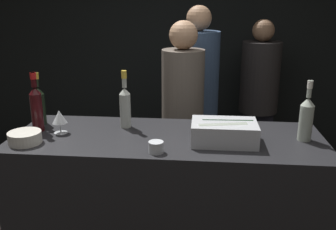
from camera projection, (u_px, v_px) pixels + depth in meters
The scene contains 13 objects.
wall_back_chalkboard at pixel (186, 40), 4.14m from camera, with size 6.40×0.06×2.80m.
bar_counter at pixel (167, 216), 2.35m from camera, with size 1.81×0.67×1.07m.
ice_bin_with_bottles at pixel (224, 131), 2.08m from camera, with size 0.36×0.24×0.13m.
bowl_white at pixel (25, 137), 2.08m from camera, with size 0.18×0.18×0.07m.
wine_glass at pixel (59, 117), 2.21m from camera, with size 0.09×0.09×0.14m.
candle_votive at pixel (156, 147), 1.95m from camera, with size 0.08×0.08×0.06m.
red_wine_bottle_tall at pixel (36, 106), 2.23m from camera, with size 0.07×0.07×0.36m.
white_wine_bottle at pixel (306, 117), 2.09m from camera, with size 0.08×0.08×0.35m.
champagne_bottle at pixel (39, 103), 2.37m from camera, with size 0.08×0.08×0.33m.
rose_wine_bottle at pixel (125, 105), 2.31m from camera, with size 0.07×0.07×0.36m.
person_in_hoodie at pixel (182, 118), 2.89m from camera, with size 0.32×0.32×1.69m.
person_blond_tee at pixel (259, 95), 3.74m from camera, with size 0.38×0.38×1.65m.
person_grey_polo at pixel (197, 98), 3.29m from camera, with size 0.37×0.37×1.79m.
Camera 1 is at (0.20, -1.71, 1.84)m, focal length 40.00 mm.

